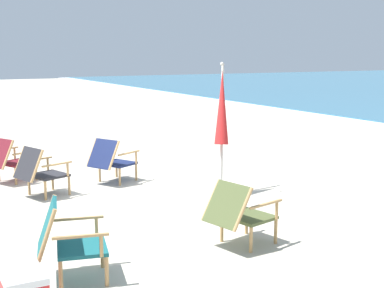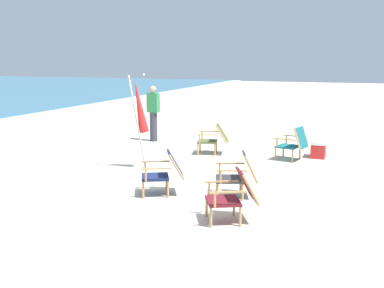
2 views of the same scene
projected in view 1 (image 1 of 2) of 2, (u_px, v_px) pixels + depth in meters
ground_plane at (110, 198)px, 8.30m from camera, size 80.00×80.00×0.00m
beach_chair_back_left at (39, 170)px, 8.32m from camera, size 0.78×0.87×0.80m
beach_chair_back_right at (9, 159)px, 9.25m from camera, size 0.85×0.92×0.79m
beach_chair_mid_center at (111, 159)px, 9.20m from camera, size 0.85×0.93×0.78m
beach_chair_front_left at (66, 239)px, 5.24m from camera, size 0.72×0.79×0.82m
beach_chair_front_right at (239, 211)px, 6.18m from camera, size 0.73×0.89×0.77m
umbrella_furled_red at (222, 109)px, 8.31m from camera, size 0.47×0.42×2.10m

